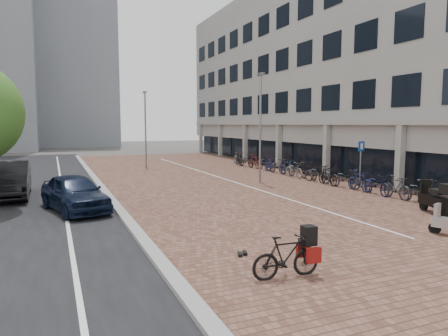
% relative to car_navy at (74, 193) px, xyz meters
% --- Properties ---
extents(ground, '(140.00, 140.00, 0.00)m').
position_rel_car_navy_xyz_m(ground, '(6.66, -4.96, -0.72)').
color(ground, '#474442').
rests_on(ground, ground).
extents(plaza_brick, '(14.50, 42.00, 0.04)m').
position_rel_car_navy_xyz_m(plaza_brick, '(8.66, 7.04, -0.71)').
color(plaza_brick, brown).
rests_on(plaza_brick, ground).
extents(street_asphalt, '(8.00, 50.00, 0.03)m').
position_rel_car_navy_xyz_m(street_asphalt, '(-2.34, 7.04, -0.71)').
color(street_asphalt, black).
rests_on(street_asphalt, ground).
extents(curb, '(0.35, 42.00, 0.14)m').
position_rel_car_navy_xyz_m(curb, '(1.56, 7.04, -0.65)').
color(curb, gray).
rests_on(curb, ground).
extents(lane_line, '(0.12, 44.00, 0.00)m').
position_rel_car_navy_xyz_m(lane_line, '(-0.34, 7.04, -0.70)').
color(lane_line, white).
rests_on(lane_line, street_asphalt).
extents(parking_line, '(0.10, 30.00, 0.00)m').
position_rel_car_navy_xyz_m(parking_line, '(8.86, 7.04, -0.68)').
color(parking_line, white).
rests_on(parking_line, plaza_brick).
extents(office_building, '(8.40, 40.00, 15.00)m').
position_rel_car_navy_xyz_m(office_building, '(19.62, 11.04, 7.73)').
color(office_building, '#9F9F9A').
rests_on(office_building, ground).
extents(car_navy, '(2.73, 4.51, 1.44)m').
position_rel_car_navy_xyz_m(car_navy, '(0.00, 0.00, 0.00)').
color(car_navy, black).
rests_on(car_navy, ground).
extents(car_dark, '(1.82, 5.07, 1.66)m').
position_rel_car_navy_xyz_m(car_dark, '(-2.64, 4.26, 0.11)').
color(car_dark, black).
rests_on(car_dark, ground).
extents(hero_bike, '(1.62, 0.54, 1.12)m').
position_rel_car_navy_xyz_m(hero_bike, '(3.86, -9.08, -0.22)').
color(hero_bike, black).
rests_on(hero_bike, ground).
extents(shoes, '(0.44, 0.40, 0.09)m').
position_rel_car_navy_xyz_m(shoes, '(3.64, -7.37, -0.67)').
color(shoes, black).
rests_on(shoes, ground).
extents(scooter_mid, '(1.14, 1.92, 1.26)m').
position_rel_car_navy_xyz_m(scooter_mid, '(12.25, -5.74, -0.09)').
color(scooter_mid, black).
rests_on(scooter_mid, ground).
extents(parking_sign, '(0.50, 0.17, 2.45)m').
position_rel_car_navy_xyz_m(parking_sign, '(14.16, 0.40, 0.93)').
color(parking_sign, slate).
rests_on(parking_sign, ground).
extents(lamp_near, '(0.12, 0.12, 6.13)m').
position_rel_car_navy_xyz_m(lamp_near, '(10.17, 4.12, 2.34)').
color(lamp_near, slate).
rests_on(lamp_near, ground).
extents(lamp_far, '(0.12, 0.12, 5.80)m').
position_rel_car_navy_xyz_m(lamp_far, '(6.00, 15.25, 2.18)').
color(lamp_far, gray).
rests_on(lamp_far, ground).
extents(bike_row, '(1.27, 20.44, 1.05)m').
position_rel_car_navy_xyz_m(bike_row, '(13.34, 5.24, -0.20)').
color(bike_row, black).
rests_on(bike_row, ground).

